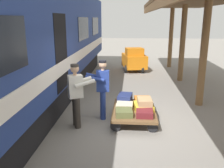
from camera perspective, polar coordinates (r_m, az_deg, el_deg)
ground_plane at (r=6.90m, az=3.70°, el=-9.06°), size 60.00×60.00×0.00m
train_car at (r=7.16m, az=-23.52°, el=7.76°), size 3.02×18.17×4.00m
luggage_cart at (r=6.96m, az=5.15°, el=-6.28°), size 1.23×1.78×0.34m
suitcase_maroon_trunk at (r=6.46m, az=7.62°, el=-6.81°), size 0.45×0.45×0.16m
suitcase_cream_canvas at (r=6.91m, az=2.95°, el=-5.20°), size 0.48×0.47×0.17m
suitcase_olive_duffel at (r=6.45m, az=2.83°, el=-6.71°), size 0.48×0.49×0.17m
suitcase_navy_fabric at (r=7.35m, az=3.05°, el=-3.47°), size 0.46×0.60×0.28m
suitcase_orange_carryall at (r=7.38m, az=7.22°, el=-3.97°), size 0.52×0.65×0.16m
suitcase_yellow_case at (r=6.92m, az=7.41°, el=-5.28°), size 0.57×0.68×0.17m
suitcase_tan_vintage at (r=6.83m, az=7.64°, el=-4.07°), size 0.42×0.56×0.17m
porter_in_overalls at (r=6.92m, az=-2.33°, el=-0.81°), size 0.70×0.48×1.70m
porter_by_door at (r=6.43m, az=-8.34°, el=-2.22°), size 0.74×0.61×1.70m
baggage_tug at (r=13.49m, az=5.22°, el=5.71°), size 1.44×1.90×1.30m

